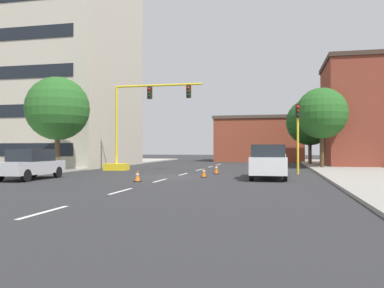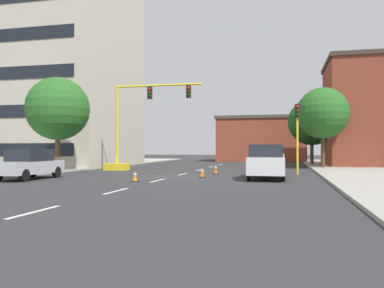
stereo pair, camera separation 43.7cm
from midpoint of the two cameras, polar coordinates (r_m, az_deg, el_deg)
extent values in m
plane|color=#2D2D30|center=(24.83, -2.31, -4.73)|extent=(160.00, 160.00, 0.00)
cube|color=#B2ADA3|center=(36.96, -17.13, -3.24)|extent=(6.00, 56.00, 0.14)
cube|color=#9E998E|center=(32.36, 22.84, -3.60)|extent=(6.00, 56.00, 0.14)
cube|color=silver|center=(12.02, -20.72, -9.12)|extent=(0.16, 2.40, 0.01)
cube|color=silver|center=(16.83, -10.13, -6.69)|extent=(0.16, 2.40, 0.01)
cube|color=silver|center=(21.96, -4.41, -5.27)|extent=(0.16, 2.40, 0.01)
cube|color=silver|center=(27.24, -0.89, -4.36)|extent=(0.16, 2.40, 0.01)
cube|color=silver|center=(32.59, 1.47, -3.74)|extent=(0.16, 2.40, 0.01)
cube|color=silver|center=(37.99, 3.16, -3.29)|extent=(0.16, 2.40, 0.01)
cube|color=silver|center=(43.41, 4.43, -2.95)|extent=(0.16, 2.40, 0.01)
cube|color=beige|center=(44.23, -19.30, 12.29)|extent=(15.50, 13.14, 23.26)
cube|color=black|center=(37.72, -24.75, -0.74)|extent=(12.71, 0.06, 1.10)
cube|color=black|center=(37.86, -24.73, 4.30)|extent=(12.71, 0.06, 1.10)
cube|color=black|center=(38.28, -24.71, 9.26)|extent=(12.71, 0.06, 1.10)
cube|color=black|center=(38.99, -24.69, 14.08)|extent=(12.71, 0.06, 1.10)
cube|color=brown|center=(55.21, 10.32, 0.45)|extent=(11.40, 9.40, 5.58)
cube|color=#4C4238|center=(55.34, 10.32, 3.55)|extent=(11.70, 9.70, 0.40)
cube|color=black|center=(50.48, 10.05, -1.37)|extent=(1.10, 0.06, 2.20)
cube|color=yellow|center=(32.56, -10.42, -3.26)|extent=(1.80, 1.20, 0.55)
cylinder|color=yellow|center=(32.58, -10.41, 2.68)|extent=(0.20, 0.20, 6.20)
cylinder|color=yellow|center=(31.67, -4.48, 8.41)|extent=(7.05, 0.16, 0.16)
cube|color=black|center=(31.81, -5.70, 7.33)|extent=(0.32, 0.36, 0.95)
sphere|color=red|center=(31.67, -5.81, 7.87)|extent=(0.20, 0.20, 0.20)
sphere|color=#38280A|center=(31.63, -5.81, 7.36)|extent=(0.20, 0.20, 0.20)
sphere|color=black|center=(31.59, -5.82, 6.86)|extent=(0.20, 0.20, 0.20)
cube|color=black|center=(30.93, -0.09, 7.55)|extent=(0.32, 0.36, 0.95)
sphere|color=red|center=(30.79, -0.17, 8.11)|extent=(0.20, 0.20, 0.20)
sphere|color=#38280A|center=(30.75, -0.17, 7.59)|extent=(0.20, 0.20, 0.20)
sphere|color=black|center=(30.71, -0.17, 7.07)|extent=(0.20, 0.20, 0.20)
cylinder|color=yellow|center=(27.93, 15.38, 0.67)|extent=(0.14, 0.14, 4.80)
cube|color=black|center=(28.03, 15.37, 4.61)|extent=(0.32, 0.36, 0.95)
sphere|color=red|center=(27.87, 15.38, 5.21)|extent=(0.20, 0.20, 0.20)
sphere|color=#38280A|center=(27.85, 15.38, 4.63)|extent=(0.20, 0.20, 0.20)
sphere|color=black|center=(27.82, 15.39, 4.06)|extent=(0.20, 0.20, 0.20)
cylinder|color=brown|center=(43.31, 17.16, -1.16)|extent=(0.36, 0.36, 2.70)
sphere|color=#1E511E|center=(43.40, 17.14, 3.06)|extent=(4.90, 4.90, 4.90)
cylinder|color=brown|center=(30.56, -18.42, -1.16)|extent=(0.36, 0.36, 2.95)
sphere|color=#286023|center=(30.69, -18.40, 4.84)|extent=(4.62, 4.62, 4.62)
cylinder|color=#4C3823|center=(35.86, 18.68, -0.91)|extent=(0.36, 0.36, 3.15)
sphere|color=#286023|center=(35.99, 18.67, 4.24)|extent=(4.42, 4.42, 4.42)
cube|color=white|center=(23.64, 11.23, -2.96)|extent=(2.10, 5.44, 0.95)
cube|color=#1E2328|center=(22.72, 11.19, -0.97)|extent=(1.87, 1.83, 0.70)
cube|color=white|center=(24.81, 11.27, -1.56)|extent=(2.05, 2.84, 0.16)
cylinder|color=black|center=(21.83, 13.52, -4.40)|extent=(0.23, 0.68, 0.68)
cylinder|color=black|center=(21.86, 8.79, -4.40)|extent=(0.23, 0.68, 0.68)
cylinder|color=black|center=(25.49, 13.33, -3.85)|extent=(0.23, 0.68, 0.68)
cylinder|color=black|center=(25.52, 9.27, -3.85)|extent=(0.23, 0.68, 0.68)
cube|color=#B7B7BC|center=(24.50, -21.99, -3.13)|extent=(1.87, 4.51, 0.70)
cube|color=#1E2328|center=(24.56, -21.85, -1.49)|extent=(1.71, 2.31, 0.70)
cylinder|color=black|center=(26.24, -21.55, -3.73)|extent=(0.22, 0.68, 0.68)
cylinder|color=black|center=(25.34, -18.47, -3.85)|extent=(0.22, 0.68, 0.68)
cylinder|color=black|center=(22.79, -22.50, -4.20)|extent=(0.22, 0.68, 0.68)
cube|color=black|center=(21.38, -7.65, -5.35)|extent=(0.36, 0.36, 0.04)
cone|color=orange|center=(21.36, -7.65, -4.54)|extent=(0.28, 0.28, 0.57)
cylinder|color=white|center=(21.36, -7.65, -4.35)|extent=(0.19, 0.19, 0.08)
cube|color=black|center=(27.50, 3.87, -4.29)|extent=(0.36, 0.36, 0.04)
cone|color=orange|center=(27.48, 3.87, -3.54)|extent=(0.28, 0.28, 0.68)
cylinder|color=white|center=(27.48, 3.87, -3.37)|extent=(0.19, 0.19, 0.08)
cube|color=black|center=(24.31, 2.00, -4.78)|extent=(0.36, 0.36, 0.04)
cone|color=orange|center=(24.29, 2.00, -4.06)|extent=(0.28, 0.28, 0.57)
cylinder|color=white|center=(24.28, 2.00, -3.90)|extent=(0.19, 0.19, 0.08)
camera|label=1|loc=(0.22, -89.60, 0.00)|focal=37.01mm
camera|label=2|loc=(0.22, 90.40, 0.00)|focal=37.01mm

